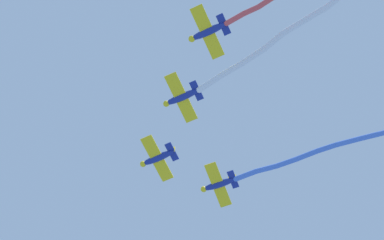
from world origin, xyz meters
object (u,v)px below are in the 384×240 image
at_px(airplane_right_wing, 218,184).
at_px(airplane_slot, 208,32).
at_px(airplane_left_wing, 181,97).
at_px(airplane_lead, 157,158).

relative_size(airplane_right_wing, airplane_slot, 0.98).
height_order(airplane_left_wing, airplane_slot, airplane_left_wing).
bearing_deg(airplane_slot, airplane_right_wing, -69.92).
relative_size(airplane_lead, airplane_left_wing, 1.00).
xyz_separation_m(airplane_right_wing, airplane_slot, (15.13, -15.27, -0.60)).
height_order(airplane_lead, airplane_slot, airplane_lead).
relative_size(airplane_lead, airplane_slot, 1.00).
bearing_deg(airplane_slot, airplane_lead, -44.64).
distance_m(airplane_right_wing, airplane_slot, 21.50).
bearing_deg(airplane_lead, airplane_slot, 135.37).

